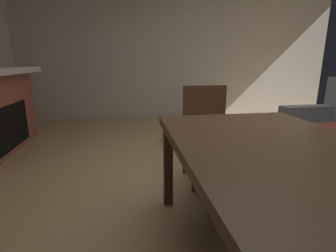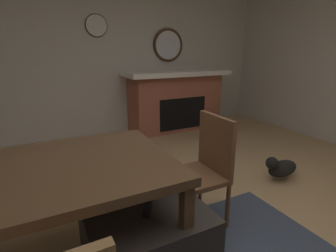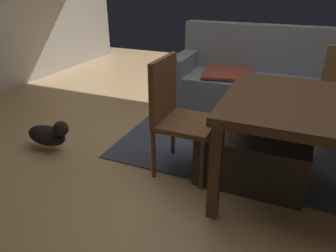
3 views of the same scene
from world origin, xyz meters
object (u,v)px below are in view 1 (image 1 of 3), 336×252
at_px(tv_remote, 256,160).
at_px(dining_chair_west, 207,128).
at_px(dining_table, 284,162).
at_px(ottoman_coffee_table, 251,185).
at_px(small_dog, 170,132).

distance_m(tv_remote, dining_chair_west, 0.65).
bearing_deg(dining_table, dining_chair_west, 179.98).
bearing_deg(tv_remote, dining_table, 10.91).
height_order(ottoman_coffee_table, small_dog, ottoman_coffee_table).
distance_m(ottoman_coffee_table, tv_remote, 0.21).
bearing_deg(ottoman_coffee_table, dining_table, -15.94).
bearing_deg(tv_remote, ottoman_coffee_table, -47.02).
bearing_deg(ottoman_coffee_table, tv_remote, 103.99).
distance_m(dining_table, small_dog, 2.50).
xyz_separation_m(tv_remote, small_dog, (-1.79, -0.39, -0.25)).
bearing_deg(small_dog, dining_chair_west, 8.43).
bearing_deg(dining_chair_west, tv_remote, 19.35).
xyz_separation_m(ottoman_coffee_table, dining_chair_west, (-0.61, -0.18, 0.33)).
relative_size(ottoman_coffee_table, dining_chair_west, 0.87).
distance_m(ottoman_coffee_table, small_dog, 1.84).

